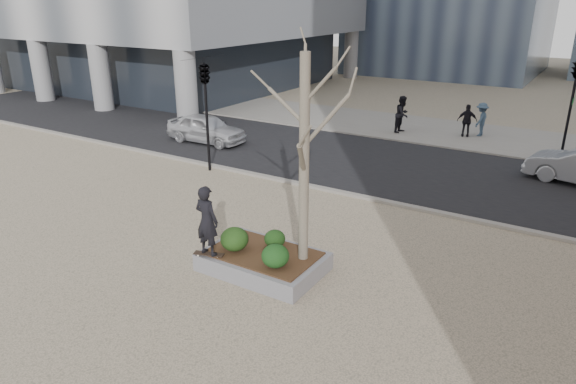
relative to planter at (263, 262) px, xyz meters
The scene contains 17 objects.
ground 1.02m from the planter, behind, with size 120.00×120.00×0.00m, color tan.
street 10.05m from the planter, 95.71° to the left, with size 60.00×8.00×0.02m, color black.
far_sidewalk 17.03m from the planter, 93.37° to the left, with size 60.00×6.00×0.02m, color gray.
planter is the anchor object (origin of this frame).
planter_mulch 0.25m from the planter, ahead, with size 2.70×1.70×0.04m, color #382314.
sycamore_tree 3.71m from the planter, 16.70° to the left, with size 2.80×2.80×6.60m, color gray, non-canonical shape.
shrub_left 0.95m from the planter, 159.67° to the right, with size 0.72×0.72×0.61m, color #1B3B12.
shrub_middle 0.66m from the planter, 79.97° to the left, with size 0.55×0.55×0.47m, color black.
shrub_right 0.97m from the planter, 33.69° to the right, with size 0.67×0.67×0.57m, color #143F17.
skateboard 1.40m from the planter, 143.08° to the right, with size 0.78×0.20×0.07m, color black, non-canonical shape.
skateboarder 1.83m from the planter, 143.08° to the right, with size 0.66×0.43×1.81m, color black.
police_car 12.92m from the planter, 136.76° to the left, with size 1.61×4.01×1.37m, color silver.
pedestrian_a 15.91m from the planter, 97.60° to the left, with size 0.92×0.71×1.89m, color black.
pedestrian_b 17.21m from the planter, 84.87° to the left, with size 1.08×0.62×1.68m, color #384F66.
pedestrian_c 16.59m from the planter, 86.57° to the left, with size 0.96×0.40×1.63m, color black.
traffic_light_near 8.82m from the planter, 139.25° to the left, with size 0.60×2.48×4.50m, color black, non-canonical shape.
traffic_light_far 15.73m from the planter, 69.36° to the left, with size 0.60×2.48×4.50m, color black, non-canonical shape.
Camera 1 is at (7.71, -9.58, 6.55)m, focal length 32.00 mm.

